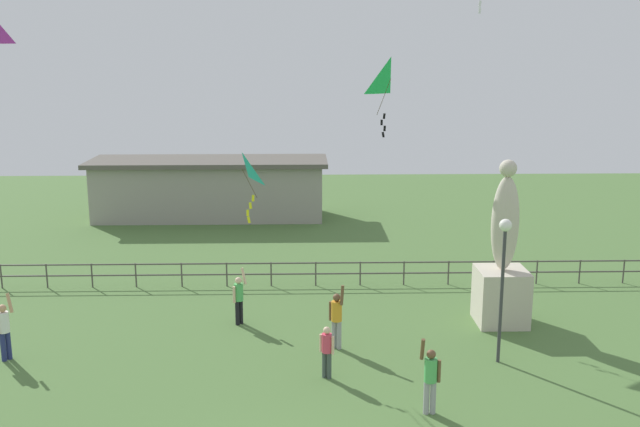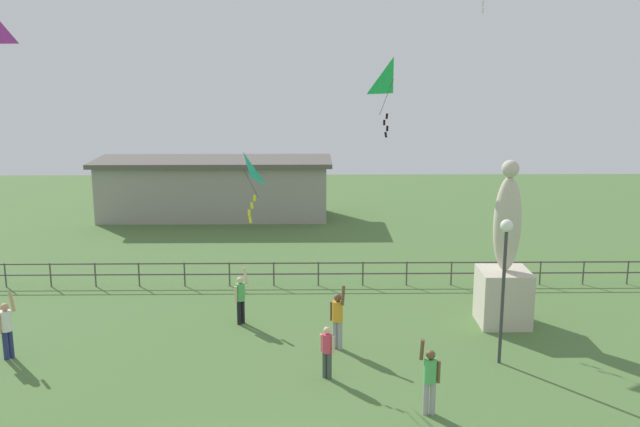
{
  "view_description": "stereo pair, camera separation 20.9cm",
  "coord_description": "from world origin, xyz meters",
  "px_view_note": "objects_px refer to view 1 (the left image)",
  "views": [
    {
      "loc": [
        0.44,
        -12.97,
        8.88
      ],
      "look_at": [
        0.9,
        5.18,
        4.83
      ],
      "focal_mm": 40.91,
      "sensor_mm": 36.0,
      "label": 1
    },
    {
      "loc": [
        0.64,
        -12.97,
        8.88
      ],
      "look_at": [
        0.9,
        5.18,
        4.83
      ],
      "focal_mm": 40.91,
      "sensor_mm": 36.0,
      "label": 2
    }
  ],
  "objects_px": {
    "lamppost": "(504,259)",
    "person_2": "(337,316)",
    "person_4": "(239,297)",
    "kite_3": "(242,170)",
    "person_0": "(327,349)",
    "person_3": "(4,328)",
    "person_1": "(430,376)",
    "statue_monument": "(502,272)",
    "kite_5": "(390,81)"
  },
  "relations": [
    {
      "from": "statue_monument",
      "to": "person_3",
      "type": "height_order",
      "value": "statue_monument"
    },
    {
      "from": "kite_5",
      "to": "statue_monument",
      "type": "bearing_deg",
      "value": -39.8
    },
    {
      "from": "person_1",
      "to": "person_2",
      "type": "height_order",
      "value": "person_2"
    },
    {
      "from": "person_1",
      "to": "person_2",
      "type": "xyz_separation_m",
      "value": [
        -2.13,
        4.17,
        0.03
      ]
    },
    {
      "from": "person_3",
      "to": "person_1",
      "type": "bearing_deg",
      "value": -16.67
    },
    {
      "from": "person_1",
      "to": "kite_5",
      "type": "distance_m",
      "value": 11.39
    },
    {
      "from": "person_3",
      "to": "kite_5",
      "type": "xyz_separation_m",
      "value": [
        11.83,
        5.53,
        6.87
      ]
    },
    {
      "from": "person_1",
      "to": "person_3",
      "type": "relative_size",
      "value": 1.0
    },
    {
      "from": "statue_monument",
      "to": "person_2",
      "type": "bearing_deg",
      "value": -160.13
    },
    {
      "from": "person_0",
      "to": "kite_3",
      "type": "relative_size",
      "value": 0.7
    },
    {
      "from": "person_2",
      "to": "statue_monument",
      "type": "bearing_deg",
      "value": 19.87
    },
    {
      "from": "person_2",
      "to": "kite_5",
      "type": "bearing_deg",
      "value": 67.0
    },
    {
      "from": "person_0",
      "to": "person_1",
      "type": "height_order",
      "value": "person_1"
    },
    {
      "from": "kite_5",
      "to": "person_4",
      "type": "bearing_deg",
      "value": -151.7
    },
    {
      "from": "person_1",
      "to": "person_4",
      "type": "relative_size",
      "value": 1.05
    },
    {
      "from": "kite_3",
      "to": "kite_5",
      "type": "height_order",
      "value": "kite_5"
    },
    {
      "from": "kite_3",
      "to": "kite_5",
      "type": "relative_size",
      "value": 0.78
    },
    {
      "from": "person_3",
      "to": "person_2",
      "type": "bearing_deg",
      "value": 3.62
    },
    {
      "from": "person_1",
      "to": "kite_3",
      "type": "height_order",
      "value": "kite_3"
    },
    {
      "from": "person_2",
      "to": "person_3",
      "type": "distance_m",
      "value": 9.76
    },
    {
      "from": "lamppost",
      "to": "person_2",
      "type": "height_order",
      "value": "lamppost"
    },
    {
      "from": "person_1",
      "to": "lamppost",
      "type": "bearing_deg",
      "value": 50.13
    },
    {
      "from": "kite_5",
      "to": "person_3",
      "type": "bearing_deg",
      "value": -154.94
    },
    {
      "from": "person_1",
      "to": "person_0",
      "type": "bearing_deg",
      "value": 139.85
    },
    {
      "from": "person_0",
      "to": "person_1",
      "type": "distance_m",
      "value": 3.27
    },
    {
      "from": "lamppost",
      "to": "person_1",
      "type": "relative_size",
      "value": 2.14
    },
    {
      "from": "person_1",
      "to": "person_4",
      "type": "distance_m",
      "value": 8.19
    },
    {
      "from": "person_0",
      "to": "person_3",
      "type": "xyz_separation_m",
      "value": [
        -9.38,
        1.45,
        0.15
      ]
    },
    {
      "from": "statue_monument",
      "to": "lamppost",
      "type": "bearing_deg",
      "value": -105.86
    },
    {
      "from": "statue_monument",
      "to": "kite_5",
      "type": "relative_size",
      "value": 2.0
    },
    {
      "from": "person_2",
      "to": "kite_5",
      "type": "height_order",
      "value": "kite_5"
    },
    {
      "from": "statue_monument",
      "to": "kite_3",
      "type": "relative_size",
      "value": 2.55
    },
    {
      "from": "kite_3",
      "to": "person_0",
      "type": "bearing_deg",
      "value": -49.61
    },
    {
      "from": "person_0",
      "to": "kite_5",
      "type": "distance_m",
      "value": 10.19
    },
    {
      "from": "lamppost",
      "to": "person_4",
      "type": "xyz_separation_m",
      "value": [
        -7.82,
        3.22,
        -2.18
      ]
    },
    {
      "from": "lamppost",
      "to": "person_3",
      "type": "xyz_separation_m",
      "value": [
        -14.42,
        0.51,
        -2.12
      ]
    },
    {
      "from": "person_2",
      "to": "kite_5",
      "type": "xyz_separation_m",
      "value": [
        2.09,
        4.92,
        6.85
      ]
    },
    {
      "from": "person_4",
      "to": "kite_3",
      "type": "xyz_separation_m",
      "value": [
        0.32,
        -1.29,
        4.43
      ]
    },
    {
      "from": "person_0",
      "to": "statue_monument",
      "type": "bearing_deg",
      "value": 34.47
    },
    {
      "from": "statue_monument",
      "to": "person_4",
      "type": "bearing_deg",
      "value": 179.41
    },
    {
      "from": "lamppost",
      "to": "kite_3",
      "type": "xyz_separation_m",
      "value": [
        -7.5,
        1.94,
        2.25
      ]
    },
    {
      "from": "person_4",
      "to": "kite_3",
      "type": "distance_m",
      "value": 4.62
    },
    {
      "from": "statue_monument",
      "to": "person_2",
      "type": "xyz_separation_m",
      "value": [
        -5.57,
        -2.01,
        -0.74
      ]
    },
    {
      "from": "person_2",
      "to": "person_4",
      "type": "height_order",
      "value": "person_2"
    },
    {
      "from": "statue_monument",
      "to": "person_0",
      "type": "bearing_deg",
      "value": -145.53
    },
    {
      "from": "person_1",
      "to": "kite_5",
      "type": "xyz_separation_m",
      "value": [
        -0.04,
        9.09,
        6.87
      ]
    },
    {
      "from": "statue_monument",
      "to": "person_2",
      "type": "distance_m",
      "value": 5.97
    },
    {
      "from": "statue_monument",
      "to": "kite_3",
      "type": "height_order",
      "value": "kite_3"
    },
    {
      "from": "person_0",
      "to": "person_2",
      "type": "height_order",
      "value": "person_2"
    },
    {
      "from": "lamppost",
      "to": "kite_5",
      "type": "distance_m",
      "value": 8.11
    }
  ]
}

